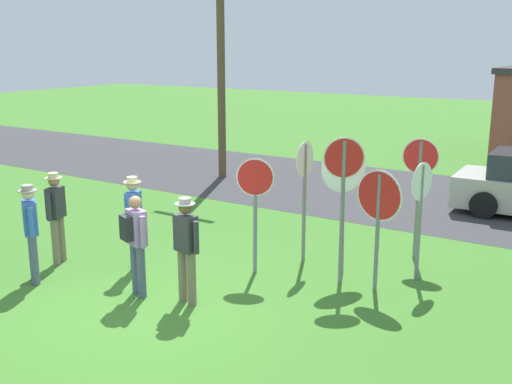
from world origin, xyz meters
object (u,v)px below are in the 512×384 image
(person_in_teal, at_px, (186,244))
(stop_sign_tallest, at_px, (420,202))
(stop_sign_far_back, at_px, (343,186))
(person_on_left, at_px, (136,239))
(person_with_sunhat, at_px, (134,217))
(stop_sign_leaning_left, at_px, (343,183))
(utility_pole, at_px, (221,53))
(stop_sign_rear_left, at_px, (255,197))
(person_in_dark_shirt, at_px, (31,228))
(stop_sign_rear_right, at_px, (304,182))
(person_holding_notes, at_px, (56,212))
(stop_sign_center_cluster, at_px, (419,179))
(stop_sign_nearest, at_px, (378,209))

(person_in_teal, bearing_deg, stop_sign_tallest, 46.88)
(stop_sign_far_back, bearing_deg, stop_sign_tallest, 39.73)
(stop_sign_tallest, bearing_deg, person_on_left, -139.12)
(stop_sign_far_back, height_order, person_with_sunhat, stop_sign_far_back)
(stop_sign_tallest, distance_m, person_on_left, 4.83)
(stop_sign_leaning_left, relative_size, person_on_left, 1.41)
(utility_pole, height_order, person_in_teal, utility_pole)
(person_with_sunhat, bearing_deg, person_in_teal, -21.32)
(stop_sign_rear_left, relative_size, person_in_dark_shirt, 1.21)
(utility_pole, bearing_deg, stop_sign_rear_right, -43.08)
(stop_sign_rear_right, distance_m, person_in_dark_shirt, 4.89)
(person_in_teal, height_order, person_holding_notes, same)
(stop_sign_leaning_left, distance_m, person_in_dark_shirt, 5.46)
(stop_sign_leaning_left, bearing_deg, stop_sign_tallest, 14.21)
(stop_sign_rear_right, distance_m, person_on_left, 3.32)
(stop_sign_tallest, height_order, person_holding_notes, stop_sign_tallest)
(person_holding_notes, bearing_deg, stop_sign_far_back, 21.17)
(stop_sign_leaning_left, distance_m, person_in_teal, 3.07)
(utility_pole, relative_size, stop_sign_center_cluster, 3.07)
(stop_sign_nearest, bearing_deg, stop_sign_rear_right, 161.01)
(stop_sign_rear_right, distance_m, person_with_sunhat, 3.19)
(stop_sign_tallest, relative_size, stop_sign_nearest, 1.02)
(stop_sign_far_back, height_order, person_in_teal, stop_sign_far_back)
(stop_sign_tallest, relative_size, stop_sign_rear_left, 1.00)
(person_holding_notes, height_order, person_with_sunhat, same)
(stop_sign_center_cluster, xyz_separation_m, stop_sign_rear_right, (-1.74, -1.31, -0.03))
(stop_sign_tallest, distance_m, stop_sign_leaning_left, 1.36)
(person_in_dark_shirt, bearing_deg, stop_sign_tallest, 33.61)
(person_holding_notes, height_order, person_in_dark_shirt, same)
(stop_sign_tallest, height_order, stop_sign_rear_right, stop_sign_rear_right)
(stop_sign_center_cluster, distance_m, person_with_sunhat, 5.34)
(stop_sign_rear_right, xyz_separation_m, person_holding_notes, (-3.87, -2.54, -0.57))
(stop_sign_rear_right, relative_size, person_in_teal, 1.33)
(stop_sign_far_back, xyz_separation_m, stop_sign_rear_right, (-1.06, 0.63, -0.17))
(stop_sign_rear_right, bearing_deg, stop_sign_leaning_left, -5.47)
(person_holding_notes, bearing_deg, stop_sign_tallest, 24.96)
(stop_sign_far_back, height_order, person_holding_notes, stop_sign_far_back)
(person_in_teal, bearing_deg, person_in_dark_shirt, -165.13)
(stop_sign_tallest, height_order, person_in_dark_shirt, stop_sign_tallest)
(stop_sign_far_back, relative_size, person_holding_notes, 1.47)
(stop_sign_center_cluster, xyz_separation_m, stop_sign_far_back, (-0.68, -1.93, 0.15))
(person_in_dark_shirt, bearing_deg, stop_sign_rear_right, 45.04)
(stop_sign_rear_left, distance_m, stop_sign_nearest, 2.18)
(stop_sign_tallest, xyz_separation_m, stop_sign_leaning_left, (-1.30, -0.33, 0.24))
(person_on_left, relative_size, person_holding_notes, 0.97)
(stop_sign_far_back, relative_size, person_in_dark_shirt, 1.47)
(stop_sign_rear_right, relative_size, person_in_dark_shirt, 1.33)
(stop_sign_rear_left, height_order, stop_sign_far_back, stop_sign_far_back)
(stop_sign_center_cluster, height_order, stop_sign_rear_right, stop_sign_center_cluster)
(stop_sign_nearest, bearing_deg, person_with_sunhat, -160.70)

